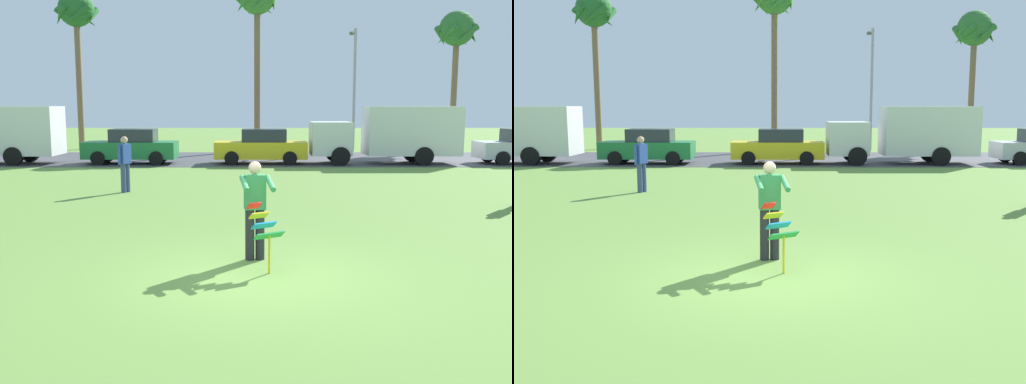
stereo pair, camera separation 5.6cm
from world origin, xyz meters
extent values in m
plane|color=olive|center=(0.00, 0.00, 0.00)|extent=(120.00, 120.00, 0.00)
cube|color=#424247|center=(0.00, 20.32, 0.01)|extent=(120.00, 8.00, 0.01)
cylinder|color=#26262B|center=(0.02, 1.09, 0.45)|extent=(0.16, 0.16, 0.90)
cylinder|color=#26262B|center=(-0.16, 1.06, 0.45)|extent=(0.16, 0.16, 0.90)
cube|color=#338C4C|center=(-0.07, 1.07, 1.20)|extent=(0.39, 0.28, 0.60)
sphere|color=beige|center=(-0.07, 1.07, 1.62)|extent=(0.22, 0.22, 0.22)
cylinder|color=#338C4C|center=(0.19, 0.87, 1.38)|extent=(0.19, 0.59, 0.24)
cylinder|color=#338C4C|center=(-0.24, 0.79, 1.38)|extent=(0.19, 0.59, 0.24)
cube|color=red|center=(-0.08, 0.65, 1.04)|extent=(0.26, 0.23, 0.12)
cube|color=yellow|center=(0.00, 0.50, 0.90)|extent=(0.35, 0.28, 0.12)
cube|color=#1E99D8|center=(0.08, 0.36, 0.76)|extent=(0.43, 0.33, 0.12)
cube|color=green|center=(0.16, 0.22, 0.63)|extent=(0.51, 0.38, 0.12)
cylinder|color=yellow|center=(0.16, 0.22, 0.31)|extent=(0.04, 0.04, 0.62)
cube|color=silver|center=(-11.17, 17.90, 1.52)|extent=(4.24, 2.08, 2.20)
cylinder|color=black|center=(-10.83, 16.98, 0.42)|extent=(0.85, 0.30, 0.84)
cylinder|color=black|center=(-10.80, 18.82, 0.42)|extent=(0.85, 0.30, 0.84)
cube|color=#1E7238|center=(-5.81, 17.92, 0.64)|extent=(4.22, 1.75, 0.76)
cube|color=#282D38|center=(-5.66, 17.92, 1.30)|extent=(2.03, 1.42, 0.60)
cylinder|color=black|center=(-7.12, 17.13, 0.32)|extent=(0.64, 0.23, 0.64)
cylinder|color=black|center=(-7.10, 18.74, 0.32)|extent=(0.64, 0.23, 0.64)
cylinder|color=black|center=(-4.52, 17.09, 0.32)|extent=(0.64, 0.23, 0.64)
cylinder|color=black|center=(-4.50, 18.71, 0.32)|extent=(0.64, 0.23, 0.64)
cube|color=yellow|center=(0.17, 17.92, 0.64)|extent=(4.22, 1.75, 0.76)
cube|color=#282D38|center=(0.32, 17.92, 1.30)|extent=(2.03, 1.42, 0.60)
cylinder|color=black|center=(-1.14, 17.13, 0.32)|extent=(0.64, 0.23, 0.64)
cylinder|color=black|center=(-1.12, 18.74, 0.32)|extent=(0.64, 0.23, 0.64)
cylinder|color=black|center=(1.47, 17.09, 0.32)|extent=(0.64, 0.23, 0.64)
cylinder|color=black|center=(1.49, 18.71, 0.32)|extent=(0.64, 0.23, 0.64)
cube|color=silver|center=(3.35, 17.89, 1.17)|extent=(1.82, 1.92, 1.50)
cube|color=silver|center=(7.05, 17.93, 1.52)|extent=(4.22, 2.04, 2.20)
cylinder|color=black|center=(3.71, 16.97, 0.42)|extent=(0.84, 0.29, 0.84)
cylinder|color=black|center=(3.69, 18.81, 0.42)|extent=(0.84, 0.29, 0.84)
cylinder|color=black|center=(7.42, 17.01, 0.42)|extent=(0.84, 0.29, 0.84)
cylinder|color=black|center=(7.40, 18.85, 0.42)|extent=(0.84, 0.29, 0.84)
cylinder|color=black|center=(10.96, 17.09, 0.32)|extent=(0.64, 0.23, 0.64)
cylinder|color=black|center=(10.94, 18.71, 0.32)|extent=(0.64, 0.23, 0.64)
cylinder|color=brown|center=(-10.62, 26.58, 4.04)|extent=(0.36, 0.36, 8.08)
sphere|color=#236028|center=(-10.62, 26.58, 8.28)|extent=(2.10, 2.10, 2.10)
cone|color=#236028|center=(-9.67, 26.58, 7.83)|extent=(0.44, 1.56, 1.28)
cone|color=#236028|center=(-10.33, 27.48, 7.83)|extent=(1.62, 0.90, 1.28)
cone|color=#236028|center=(-11.39, 27.13, 7.83)|extent=(1.27, 1.52, 1.28)
cone|color=#236028|center=(-11.39, 26.02, 7.83)|extent=(1.27, 1.52, 1.28)
cone|color=#236028|center=(-10.33, 25.67, 7.83)|extent=(1.62, 0.90, 1.28)
cylinder|color=brown|center=(0.02, 25.91, 4.34)|extent=(0.36, 0.36, 8.68)
cone|color=#387A33|center=(0.97, 25.91, 8.43)|extent=(0.44, 1.56, 1.28)
cone|color=#387A33|center=(0.32, 26.82, 8.43)|extent=(1.62, 0.90, 1.28)
cone|color=#387A33|center=(-0.75, 26.47, 8.43)|extent=(1.27, 1.52, 1.28)
cone|color=#387A33|center=(-0.75, 25.36, 8.43)|extent=(1.27, 1.52, 1.28)
cone|color=#387A33|center=(0.32, 25.01, 8.43)|extent=(1.62, 0.90, 1.28)
cylinder|color=brown|center=(12.13, 27.50, 3.53)|extent=(0.36, 0.36, 7.07)
sphere|color=#2D6B2D|center=(12.13, 27.50, 7.27)|extent=(2.10, 2.10, 2.10)
cone|color=#2D6B2D|center=(13.08, 27.50, 6.82)|extent=(0.44, 1.56, 1.28)
cone|color=#2D6B2D|center=(12.42, 28.40, 6.82)|extent=(1.62, 0.90, 1.28)
cone|color=#2D6B2D|center=(11.36, 28.05, 6.82)|extent=(1.27, 1.52, 1.28)
cone|color=#2D6B2D|center=(11.36, 26.94, 6.82)|extent=(1.27, 1.52, 1.28)
cone|color=#2D6B2D|center=(12.42, 26.59, 6.82)|extent=(1.62, 0.90, 1.28)
cylinder|color=#9E9EA3|center=(5.62, 25.21, 3.50)|extent=(0.16, 0.16, 7.00)
cylinder|color=#9E9EA3|center=(5.62, 25.91, 6.90)|extent=(0.10, 1.40, 0.10)
cube|color=#4C4C51|center=(5.62, 26.56, 6.86)|extent=(0.24, 0.44, 0.16)
cylinder|color=#384772|center=(-4.14, 8.97, 0.45)|extent=(0.16, 0.16, 0.90)
cylinder|color=#384772|center=(-4.05, 9.13, 0.45)|extent=(0.16, 0.16, 0.90)
cube|color=#2D4CA5|center=(-4.10, 9.05, 1.20)|extent=(0.37, 0.42, 0.60)
sphere|color=tan|center=(-4.10, 9.05, 1.62)|extent=(0.22, 0.22, 0.22)
cylinder|color=#2D4CA5|center=(-4.21, 8.84, 1.17)|extent=(0.09, 0.09, 0.58)
cylinder|color=#2D4CA5|center=(-3.98, 9.26, 1.17)|extent=(0.09, 0.09, 0.58)
camera|label=1|loc=(-0.05, -8.88, 2.69)|focal=40.96mm
camera|label=2|loc=(0.01, -8.88, 2.69)|focal=40.96mm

